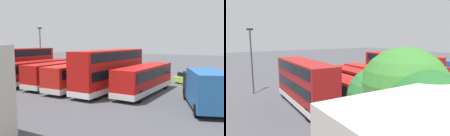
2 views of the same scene
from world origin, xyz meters
TOP-DOWN VIEW (x-y plane):
  - ground_plane at (0.00, 0.00)m, footprint 140.00×140.00m
  - bus_single_deck_near_end at (-9.11, 10.39)m, footprint 2.93×10.29m
  - bus_double_decker_second at (-5.31, 10.92)m, footprint 2.89×11.74m
  - bus_single_deck_third at (-1.66, 10.74)m, footprint 2.79×12.10m
  - bus_single_deck_fourth at (1.79, 10.94)m, footprint 2.76×10.82m
  - bus_single_deck_fifth at (5.62, 11.25)m, footprint 2.64×10.83m
  - bus_double_decker_sixth at (8.81, 11.32)m, footprint 2.93×10.35m
  - car_hatchback_silver at (-11.92, 1.02)m, footprint 3.67×4.54m
  - lamp_post_tall at (12.43, 3.88)m, footprint 0.70×0.30m
  - waste_bin_yellow at (-7.48, 0.40)m, footprint 0.60×0.60m
  - tree_leftmost at (9.21, 25.07)m, footprint 3.89×3.89m
  - tree_midleft at (8.73, 23.54)m, footprint 4.43×4.43m
  - tree_midright at (9.44, 22.58)m, footprint 3.30×3.30m

SIDE VIEW (x-z plane):
  - ground_plane at x=0.00m, z-range 0.00..0.00m
  - waste_bin_yellow at x=-7.48m, z-range 0.00..0.95m
  - car_hatchback_silver at x=-11.92m, z-range -0.02..1.41m
  - bus_single_deck_near_end at x=-9.11m, z-range 0.14..3.09m
  - bus_single_deck_fourth at x=1.79m, z-range 0.15..3.10m
  - bus_single_deck_fifth at x=5.62m, z-range 0.15..3.10m
  - bus_single_deck_third at x=-1.66m, z-range 0.15..3.10m
  - bus_double_decker_sixth at x=8.81m, z-range 0.17..4.72m
  - bus_double_decker_second at x=-5.31m, z-range 0.17..4.72m
  - tree_leftmost at x=9.21m, z-range 0.88..6.56m
  - tree_midright at x=9.44m, z-range 1.08..6.58m
  - tree_midleft at x=8.73m, z-range 1.02..7.52m
  - lamp_post_tall at x=12.43m, z-range 0.68..8.58m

